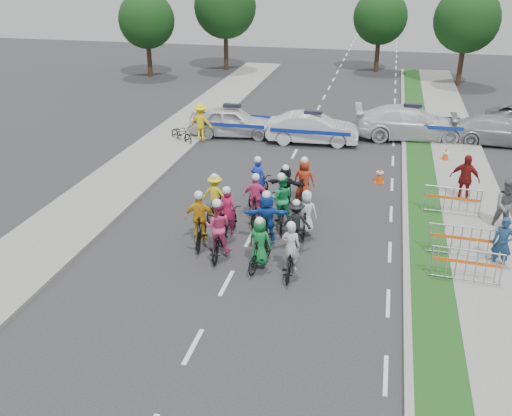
% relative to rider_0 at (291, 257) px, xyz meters
% --- Properties ---
extents(ground, '(90.00, 90.00, 0.00)m').
position_rel_rider_0_xyz_m(ground, '(-1.72, -0.93, -0.59)').
color(ground, '#28282B').
rests_on(ground, ground).
extents(curb_right, '(0.20, 60.00, 0.12)m').
position_rel_rider_0_xyz_m(curb_right, '(3.38, 4.07, -0.53)').
color(curb_right, gray).
rests_on(curb_right, ground).
extents(grass_strip, '(1.20, 60.00, 0.11)m').
position_rel_rider_0_xyz_m(grass_strip, '(4.08, 4.07, -0.54)').
color(grass_strip, '#1A4917').
rests_on(grass_strip, ground).
extents(sidewalk_right, '(2.40, 60.00, 0.13)m').
position_rel_rider_0_xyz_m(sidewalk_right, '(5.88, 4.07, -0.53)').
color(sidewalk_right, gray).
rests_on(sidewalk_right, ground).
extents(sidewalk_left, '(3.00, 60.00, 0.13)m').
position_rel_rider_0_xyz_m(sidewalk_left, '(-8.22, 4.07, -0.53)').
color(sidewalk_left, gray).
rests_on(sidewalk_left, ground).
extents(rider_0, '(0.63, 1.75, 1.78)m').
position_rel_rider_0_xyz_m(rider_0, '(0.00, 0.00, 0.00)').
color(rider_0, black).
rests_on(rider_0, ground).
extents(rider_1, '(0.81, 1.71, 1.74)m').
position_rel_rider_0_xyz_m(rider_1, '(-0.97, 0.17, 0.09)').
color(rider_1, black).
rests_on(rider_1, ground).
extents(rider_2, '(0.86, 1.97, 1.97)m').
position_rel_rider_0_xyz_m(rider_2, '(-2.40, 0.65, 0.14)').
color(rider_2, black).
rests_on(rider_2, ground).
extents(rider_3, '(1.03, 1.91, 1.95)m').
position_rel_rider_0_xyz_m(rider_3, '(-3.16, 1.18, 0.16)').
color(rider_3, black).
rests_on(rider_3, ground).
extents(rider_4, '(1.01, 1.73, 1.70)m').
position_rel_rider_0_xyz_m(rider_4, '(-0.14, 1.78, 0.08)').
color(rider_4, black).
rests_on(rider_4, ground).
extents(rider_5, '(1.58, 1.88, 1.91)m').
position_rel_rider_0_xyz_m(rider_5, '(-1.10, 1.77, 0.21)').
color(rider_5, black).
rests_on(rider_5, ground).
extents(rider_6, '(0.66, 1.85, 1.88)m').
position_rel_rider_0_xyz_m(rider_6, '(-2.46, 1.93, 0.03)').
color(rider_6, black).
rests_on(rider_6, ground).
extents(rider_7, '(0.72, 1.62, 1.70)m').
position_rel_rider_0_xyz_m(rider_7, '(0.07, 2.61, 0.08)').
color(rider_7, black).
rests_on(rider_7, ground).
extents(rider_8, '(0.99, 2.03, 1.99)m').
position_rel_rider_0_xyz_m(rider_8, '(-0.90, 3.25, 0.14)').
color(rider_8, black).
rests_on(rider_8, ground).
extents(rider_9, '(0.94, 1.77, 1.85)m').
position_rel_rider_0_xyz_m(rider_9, '(-1.82, 3.38, 0.12)').
color(rider_9, black).
rests_on(rider_9, ground).
extents(rider_10, '(1.00, 1.73, 1.72)m').
position_rel_rider_0_xyz_m(rider_10, '(-3.32, 3.39, 0.08)').
color(rider_10, black).
rests_on(rider_10, ground).
extents(rider_11, '(1.45, 1.73, 1.79)m').
position_rel_rider_0_xyz_m(rider_11, '(-1.00, 4.64, 0.17)').
color(rider_11, black).
rests_on(rider_11, ground).
extents(rider_12, '(0.96, 1.92, 1.87)m').
position_rel_rider_0_xyz_m(rider_12, '(-2.14, 5.08, 0.03)').
color(rider_12, black).
rests_on(rider_12, ground).
extents(rider_13, '(0.84, 1.86, 1.93)m').
position_rel_rider_0_xyz_m(rider_13, '(-0.41, 5.27, 0.16)').
color(rider_13, black).
rests_on(rider_13, ground).
extents(police_car_0, '(4.65, 2.35, 1.52)m').
position_rel_rider_0_xyz_m(police_car_0, '(-5.38, 13.28, 0.17)').
color(police_car_0, silver).
rests_on(police_car_0, ground).
extents(police_car_1, '(4.64, 1.89, 1.50)m').
position_rel_rider_0_xyz_m(police_car_1, '(-1.14, 13.00, 0.16)').
color(police_car_1, silver).
rests_on(police_car_1, ground).
extents(police_car_2, '(5.97, 2.99, 1.66)m').
position_rel_rider_0_xyz_m(police_car_2, '(3.66, 14.87, 0.24)').
color(police_car_2, silver).
rests_on(police_car_2, ground).
extents(civilian_sedan, '(4.81, 2.07, 1.38)m').
position_rel_rider_0_xyz_m(civilian_sedan, '(7.96, 14.88, 0.10)').
color(civilian_sedan, '#A2A2A7').
rests_on(civilian_sedan, ground).
extents(spectator_0, '(0.71, 0.60, 1.66)m').
position_rel_rider_0_xyz_m(spectator_0, '(6.11, 1.81, 0.24)').
color(spectator_0, navy).
rests_on(spectator_0, ground).
extents(spectator_1, '(0.98, 0.79, 1.91)m').
position_rel_rider_0_xyz_m(spectator_1, '(6.64, 4.50, 0.36)').
color(spectator_1, slate).
rests_on(spectator_1, ground).
extents(spectator_2, '(1.22, 0.86, 1.92)m').
position_rel_rider_0_xyz_m(spectator_2, '(5.49, 6.81, 0.37)').
color(spectator_2, maroon).
rests_on(spectator_2, ground).
extents(marshal_hiviz, '(1.26, 0.79, 1.88)m').
position_rel_rider_0_xyz_m(marshal_hiviz, '(-6.75, 12.24, 0.35)').
color(marshal_hiviz, yellow).
rests_on(marshal_hiviz, ground).
extents(barrier_0, '(2.03, 0.63, 1.12)m').
position_rel_rider_0_xyz_m(barrier_0, '(4.98, 0.58, -0.03)').
color(barrier_0, '#A5A8AD').
rests_on(barrier_0, ground).
extents(barrier_1, '(2.02, 0.59, 1.12)m').
position_rel_rider_0_xyz_m(barrier_1, '(4.98, 2.14, -0.03)').
color(barrier_1, '#A5A8AD').
rests_on(barrier_1, ground).
extents(barrier_2, '(2.03, 0.65, 1.12)m').
position_rel_rider_0_xyz_m(barrier_2, '(4.98, 5.36, -0.03)').
color(barrier_2, '#A5A8AD').
rests_on(barrier_2, ground).
extents(cone_0, '(0.40, 0.40, 0.70)m').
position_rel_rider_0_xyz_m(cone_0, '(2.35, 8.17, -0.25)').
color(cone_0, '#F24C0C').
rests_on(cone_0, ground).
extents(cone_1, '(0.40, 0.40, 0.70)m').
position_rel_rider_0_xyz_m(cone_1, '(5.19, 11.46, -0.25)').
color(cone_1, '#F24C0C').
rests_on(cone_1, ground).
extents(parked_bike, '(1.75, 1.49, 0.90)m').
position_rel_rider_0_xyz_m(parked_bike, '(-7.58, 11.58, -0.14)').
color(parked_bike, black).
rests_on(parked_bike, ground).
extents(tree_0, '(4.20, 4.20, 6.30)m').
position_rel_rider_0_xyz_m(tree_0, '(-15.72, 27.07, 3.59)').
color(tree_0, '#382619').
rests_on(tree_0, ground).
extents(tree_1, '(4.55, 4.55, 6.82)m').
position_rel_rider_0_xyz_m(tree_1, '(7.28, 29.07, 3.95)').
color(tree_1, '#382619').
rests_on(tree_1, ground).
extents(tree_3, '(4.90, 4.90, 7.35)m').
position_rel_rider_0_xyz_m(tree_3, '(-10.72, 31.07, 4.30)').
color(tree_3, '#382619').
rests_on(tree_3, ground).
extents(tree_4, '(4.20, 4.20, 6.30)m').
position_rel_rider_0_xyz_m(tree_4, '(1.28, 33.07, 3.59)').
color(tree_4, '#382619').
rests_on(tree_4, ground).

